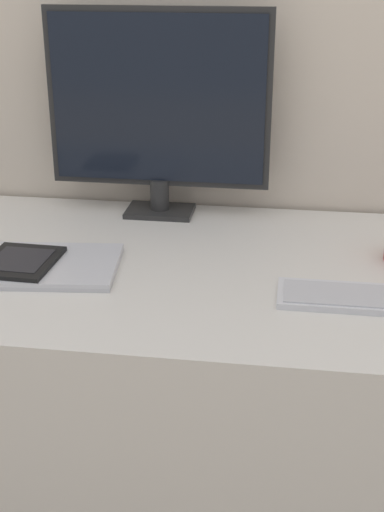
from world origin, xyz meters
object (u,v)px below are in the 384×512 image
laptop (33,265)px  ereader (20,261)px  keyboard (367,298)px  monitor (158,107)px

laptop → ereader: 0.03m
keyboard → laptop: size_ratio=0.91×
monitor → laptop: 0.49m
laptop → ereader: bearing=-148.1°
keyboard → ereader: ereader is taller
keyboard → laptop: (-0.66, 0.05, 0.00)m
monitor → keyboard: (0.47, -0.42, -0.25)m
keyboard → ereader: (-0.68, 0.04, 0.01)m
monitor → keyboard: size_ratio=1.60×
keyboard → ereader: 0.68m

